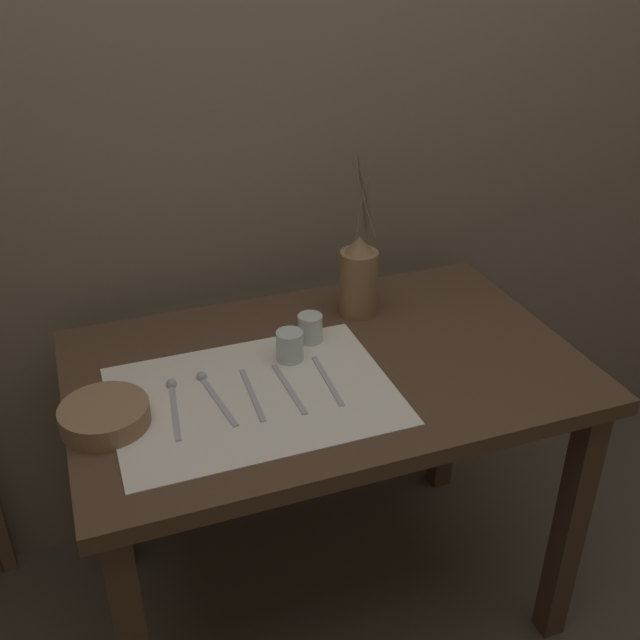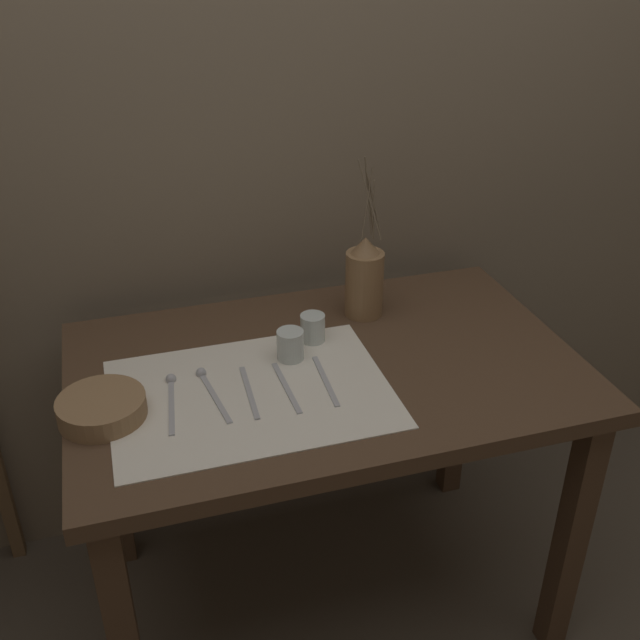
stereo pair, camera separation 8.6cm
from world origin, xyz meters
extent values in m
plane|color=brown|center=(0.00, 0.00, 0.00)|extent=(12.00, 12.00, 0.00)
cube|color=#7A6B56|center=(0.00, 0.48, 1.20)|extent=(7.00, 0.06, 2.40)
cube|color=#4C3523|center=(0.00, 0.00, 0.76)|extent=(1.19, 0.75, 0.04)
cube|color=#4C3523|center=(0.53, -0.31, 0.37)|extent=(0.06, 0.06, 0.74)
cube|color=#4C3523|center=(-0.53, 0.31, 0.37)|extent=(0.06, 0.06, 0.74)
cube|color=#4C3523|center=(0.53, 0.31, 0.37)|extent=(0.06, 0.06, 0.74)
cube|color=silver|center=(-0.19, -0.07, 0.79)|extent=(0.61, 0.44, 0.00)
cylinder|color=olive|center=(0.17, 0.20, 0.87)|extent=(0.10, 0.10, 0.17)
cone|color=olive|center=(0.17, 0.20, 0.98)|extent=(0.07, 0.07, 0.04)
cylinder|color=brown|center=(0.18, 0.19, 1.08)|extent=(0.01, 0.00, 0.15)
cylinder|color=brown|center=(0.18, 0.21, 1.10)|extent=(0.04, 0.02, 0.20)
cylinder|color=brown|center=(0.18, 0.22, 1.10)|extent=(0.02, 0.03, 0.19)
cylinder|color=brown|center=(0.16, 0.19, 1.09)|extent=(0.03, 0.02, 0.18)
cylinder|color=brown|center=(0.17, 0.19, 1.10)|extent=(0.05, 0.05, 0.19)
cylinder|color=brown|center=(0.18, 0.20, 1.09)|extent=(0.04, 0.02, 0.18)
cylinder|color=#8E6B47|center=(-0.51, -0.06, 0.81)|extent=(0.18, 0.18, 0.05)
cylinder|color=silver|center=(-0.07, 0.04, 0.82)|extent=(0.06, 0.06, 0.07)
cylinder|color=silver|center=(0.00, 0.11, 0.82)|extent=(0.06, 0.06, 0.07)
cube|color=#A8A8AD|center=(-0.37, -0.07, 0.79)|extent=(0.03, 0.20, 0.00)
sphere|color=#A8A8AD|center=(-0.36, 0.03, 0.79)|extent=(0.02, 0.02, 0.02)
cube|color=#A8A8AD|center=(-0.27, -0.07, 0.79)|extent=(0.04, 0.20, 0.00)
sphere|color=#A8A8AD|center=(-0.29, 0.03, 0.79)|extent=(0.02, 0.02, 0.02)
cube|color=#A8A8AD|center=(-0.20, -0.07, 0.79)|extent=(0.02, 0.20, 0.00)
cube|color=#A8A8AD|center=(-0.11, -0.07, 0.79)|extent=(0.02, 0.20, 0.00)
cube|color=#A8A8AD|center=(-0.02, -0.07, 0.79)|extent=(0.02, 0.20, 0.00)
camera|label=1|loc=(-0.52, -1.38, 1.74)|focal=42.00mm
camera|label=2|loc=(-0.44, -1.41, 1.74)|focal=42.00mm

